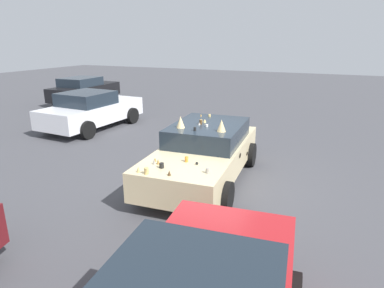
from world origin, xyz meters
The scene contains 4 objects.
ground_plane centered at (0.00, 0.00, 0.00)m, with size 60.00×60.00×0.00m, color #47474C.
art_car_decorated centered at (0.09, 0.01, 0.70)m, with size 4.56×2.32×1.63m.
parked_sedan_behind_right centered at (2.98, 5.93, 0.72)m, with size 4.29×2.24×1.45m.
parked_sedan_far_right centered at (7.22, 10.00, 0.71)m, with size 4.19×2.06×1.41m.
Camera 1 is at (-7.15, -2.88, 3.36)m, focal length 31.21 mm.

